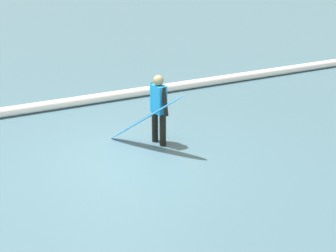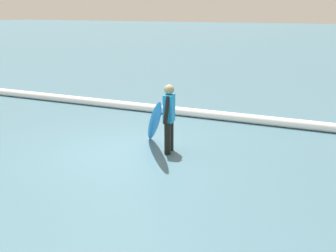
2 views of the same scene
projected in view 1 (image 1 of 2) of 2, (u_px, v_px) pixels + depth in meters
ground_plane at (122, 158)px, 9.15m from camera, size 181.35×181.35×0.00m
surfer at (159, 106)px, 9.52m from camera, size 0.26×0.59×1.53m
surfboard at (146, 118)px, 9.40m from camera, size 1.24×1.68×1.36m
wave_crest_foreground at (170, 88)px, 13.18m from camera, size 24.66×0.53×0.25m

